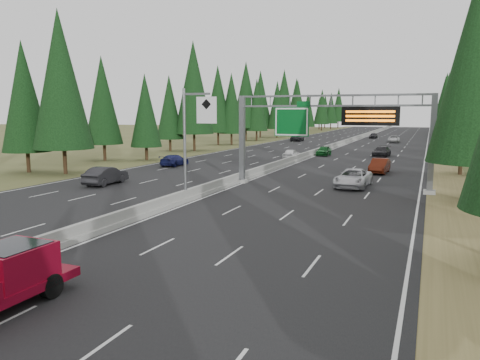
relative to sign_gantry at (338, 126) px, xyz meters
The scene contains 19 objects.
road 46.29m from the sign_gantry, 101.18° to the left, with size 32.00×260.00×0.08m, color black.
shoulder_right 46.28m from the sign_gantry, 78.86° to the left, with size 3.60×260.00×0.06m, color olive.
shoulder_left 52.70m from the sign_gantry, 120.63° to the left, with size 3.60×260.00×0.06m, color #485025.
median_barrier 46.25m from the sign_gantry, 101.18° to the left, with size 0.70×260.00×0.85m.
sign_gantry is the anchor object (origin of this frame).
hov_sign_pole 12.96m from the sign_gantry, 130.04° to the right, with size 2.80×0.50×8.00m.
tree_row_right 39.33m from the sign_gantry, 70.57° to the left, with size 12.29×241.47×18.63m.
tree_row_left 42.22m from the sign_gantry, 137.78° to the left, with size 12.24×241.86×18.80m.
silver_minivan 4.78m from the sign_gantry, 48.97° to the left, with size 2.55×5.54×1.54m, color silver.
red_pickup 29.23m from the sign_gantry, 101.19° to the right, with size 2.16×6.04×1.97m.
car_ahead_green 30.90m from the sign_gantry, 104.04° to the left, with size 1.69×4.19×1.43m, color #155C22.
car_ahead_dkred 12.88m from the sign_gantry, 78.92° to the left, with size 1.62×4.64×1.53m, color #591B0C.
car_ahead_dkgrey 31.58m from the sign_gantry, 88.76° to the left, with size 2.03×5.00×1.45m, color black.
car_ahead_white 65.19m from the sign_gantry, 90.06° to the left, with size 2.37×5.15×1.43m, color silver.
car_ahead_far 80.11m from the sign_gantry, 94.22° to the left, with size 1.63×4.04×1.38m, color black.
car_onc_near 20.59m from the sign_gantry, 164.28° to the right, with size 1.70×4.86×1.60m, color black.
car_onc_blue 23.65m from the sign_gantry, 155.52° to the left, with size 1.88×4.62×1.34m, color navy.
car_onc_white 25.69m from the sign_gantry, 114.32° to the left, with size 1.61×4.01×1.37m, color white.
car_onc_far 65.30m from the sign_gantry, 108.08° to the left, with size 2.32×5.03×1.40m, color black.
Camera 1 is at (16.06, -4.08, 6.44)m, focal length 35.00 mm.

